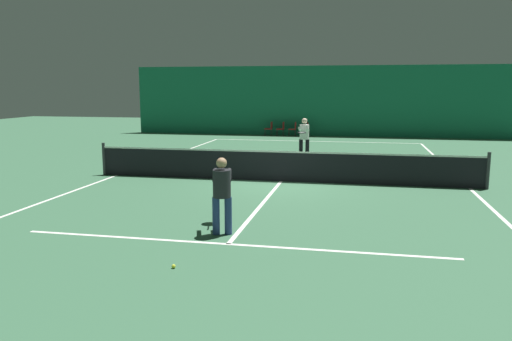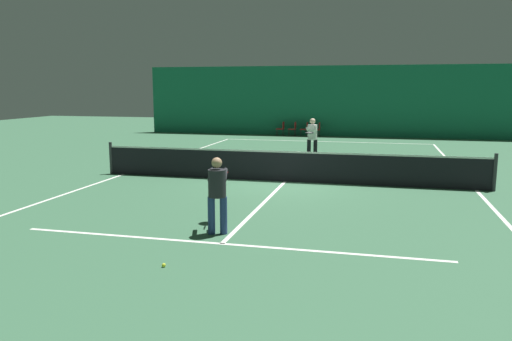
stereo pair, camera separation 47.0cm
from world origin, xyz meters
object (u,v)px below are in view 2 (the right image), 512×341
at_px(player_far, 312,136).
at_px(courtside_chair_2, 305,128).
at_px(courtside_chair_1, 293,128).
at_px(courtside_chair_3, 318,128).
at_px(player_near, 217,189).
at_px(courtside_chair_0, 281,128).
at_px(tennis_ball, 164,265).
at_px(tennis_net, 285,165).

height_order(player_far, courtside_chair_2, player_far).
distance_m(courtside_chair_1, courtside_chair_3, 1.45).
bearing_deg(player_near, courtside_chair_1, -8.54).
xyz_separation_m(courtside_chair_0, tennis_ball, (2.41, -22.34, -0.45)).
bearing_deg(courtside_chair_2, courtside_chair_0, -90.00).
height_order(courtside_chair_1, tennis_ball, courtside_chair_1).
bearing_deg(player_far, courtside_chair_2, -170.78).
bearing_deg(courtside_chair_3, tennis_net, 3.07).
xyz_separation_m(tennis_net, tennis_ball, (-0.54, -7.79, -0.48)).
bearing_deg(courtside_chair_0, player_near, 7.46).
bearing_deg(player_far, player_near, -3.09).
xyz_separation_m(courtside_chair_3, tennis_ball, (0.24, -22.34, -0.45)).
distance_m(player_near, tennis_ball, 2.22).
bearing_deg(courtside_chair_3, courtside_chair_0, -90.00).
xyz_separation_m(player_near, courtside_chair_2, (-1.22, 20.32, -0.41)).
height_order(courtside_chair_0, courtside_chair_2, same).
distance_m(tennis_net, courtside_chair_1, 14.73).
distance_m(courtside_chair_3, tennis_ball, 22.35).
bearing_deg(courtside_chair_2, courtside_chair_1, -90.00).
bearing_deg(tennis_net, player_near, -92.87).
height_order(player_near, courtside_chair_3, player_near).
bearing_deg(player_far, tennis_ball, -3.84).
bearing_deg(tennis_net, player_far, 88.05).
bearing_deg(courtside_chair_0, tennis_net, 11.46).
xyz_separation_m(player_far, tennis_ball, (-0.71, -12.72, -0.94)).
height_order(tennis_net, player_far, player_far).
height_order(courtside_chair_2, tennis_ball, courtside_chair_2).
relative_size(courtside_chair_3, tennis_ball, 12.73).
height_order(courtside_chair_0, courtside_chair_1, same).
height_order(player_near, tennis_ball, player_near).
xyz_separation_m(courtside_chair_0, courtside_chair_3, (2.17, 0.00, 0.00)).
bearing_deg(tennis_net, courtside_chair_0, 101.46).
height_order(player_near, courtside_chair_1, player_near).
height_order(tennis_net, courtside_chair_2, tennis_net).
bearing_deg(courtside_chair_3, courtside_chair_2, -90.00).
distance_m(tennis_net, player_near, 5.78).
distance_m(player_near, courtside_chair_2, 20.36).
bearing_deg(courtside_chair_3, tennis_ball, 0.61).
xyz_separation_m(player_near, courtside_chair_0, (-2.66, 20.32, -0.41)).
bearing_deg(player_near, player_far, -16.44).
relative_size(courtside_chair_2, courtside_chair_3, 1.00).
bearing_deg(tennis_net, courtside_chair_3, 93.07).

